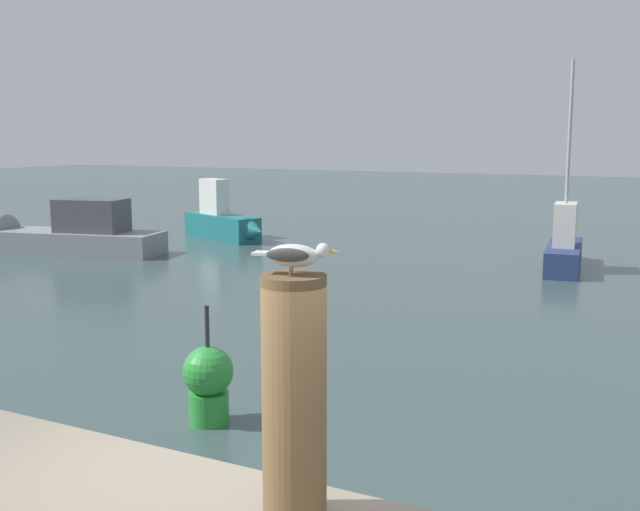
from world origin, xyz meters
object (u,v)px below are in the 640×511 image
at_px(seagull, 295,254).
at_px(boat_teal, 225,221).
at_px(mooring_post, 294,398).
at_px(boat_grey, 53,235).
at_px(boat_navy, 565,247).
at_px(channel_buoy, 208,381).

xyz_separation_m(seagull, boat_teal, (-11.62, 16.39, -2.08)).
height_order(mooring_post, boat_teal, mooring_post).
bearing_deg(mooring_post, seagull, 13.21).
bearing_deg(boat_teal, seagull, -54.67).
bearing_deg(boat_teal, mooring_post, -54.68).
xyz_separation_m(boat_grey, boat_teal, (2.70, 4.28, 0.09)).
xyz_separation_m(seagull, boat_grey, (-14.32, 12.11, -2.18)).
relative_size(seagull, boat_navy, 0.08).
xyz_separation_m(mooring_post, boat_teal, (-11.61, 16.39, -1.44)).
bearing_deg(mooring_post, boat_grey, 139.78).
height_order(mooring_post, seagull, seagull).
distance_m(seagull, boat_grey, 18.88).
relative_size(mooring_post, channel_buoy, 0.84).
height_order(boat_navy, channel_buoy, boat_navy).
relative_size(boat_grey, channel_buoy, 4.52).
height_order(boat_teal, channel_buoy, boat_teal).
xyz_separation_m(mooring_post, boat_navy, (-1.47, 15.90, -1.48)).
bearing_deg(channel_buoy, boat_grey, 143.09).
distance_m(boat_grey, channel_buoy, 13.92).
xyz_separation_m(boat_navy, boat_grey, (-12.85, -3.79, -0.05)).
distance_m(mooring_post, boat_navy, 16.03).
distance_m(boat_navy, boat_teal, 10.15).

